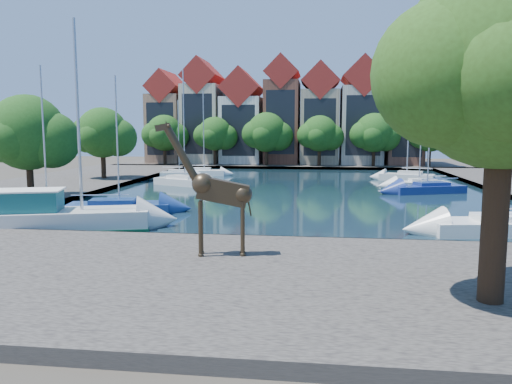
# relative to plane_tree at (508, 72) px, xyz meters

# --- Properties ---
(ground) EXTENTS (160.00, 160.00, 0.00)m
(ground) POSITION_rel_plane_tree_xyz_m (-7.62, 9.01, -7.67)
(ground) COLOR #38332B
(ground) RESTS_ON ground
(water_basin) EXTENTS (38.00, 50.00, 0.08)m
(water_basin) POSITION_rel_plane_tree_xyz_m (-7.62, 33.01, -7.63)
(water_basin) COLOR black
(water_basin) RESTS_ON ground
(near_quay) EXTENTS (50.00, 14.00, 0.50)m
(near_quay) POSITION_rel_plane_tree_xyz_m (-7.62, 2.01, -7.42)
(near_quay) COLOR #514D46
(near_quay) RESTS_ON ground
(far_quay) EXTENTS (60.00, 16.00, 0.50)m
(far_quay) POSITION_rel_plane_tree_xyz_m (-7.62, 65.01, -7.42)
(far_quay) COLOR #514D46
(far_quay) RESTS_ON ground
(left_quay) EXTENTS (14.00, 52.00, 0.50)m
(left_quay) POSITION_rel_plane_tree_xyz_m (-32.62, 33.01, -7.42)
(left_quay) COLOR #514D46
(left_quay) RESTS_ON ground
(plane_tree) EXTENTS (8.32, 6.40, 10.62)m
(plane_tree) POSITION_rel_plane_tree_xyz_m (0.00, 0.00, 0.00)
(plane_tree) COLOR #332114
(plane_tree) RESTS_ON near_quay
(townhouse_west_end) EXTENTS (5.44, 9.18, 14.93)m
(townhouse_west_end) POSITION_rel_plane_tree_xyz_m (-30.62, 64.99, -0.31)
(townhouse_west_end) COLOR #996E53
(townhouse_west_end) RESTS_ON far_quay
(townhouse_west_mid) EXTENTS (5.94, 9.18, 16.79)m
(townhouse_west_mid) POSITION_rel_plane_tree_xyz_m (-24.62, 64.99, 0.56)
(townhouse_west_mid) COLOR beige
(townhouse_west_mid) RESTS_ON far_quay
(townhouse_west_inner) EXTENTS (6.43, 9.18, 15.15)m
(townhouse_west_inner) POSITION_rel_plane_tree_xyz_m (-18.12, 64.99, -0.32)
(townhouse_west_inner) COLOR white
(townhouse_west_inner) RESTS_ON far_quay
(townhouse_center) EXTENTS (5.44, 9.18, 16.93)m
(townhouse_center) POSITION_rel_plane_tree_xyz_m (-11.62, 64.99, 0.69)
(townhouse_center) COLOR brown
(townhouse_center) RESTS_ON far_quay
(townhouse_east_inner) EXTENTS (5.94, 9.18, 15.79)m
(townhouse_east_inner) POSITION_rel_plane_tree_xyz_m (-5.62, 64.99, 0.06)
(townhouse_east_inner) COLOR tan
(townhouse_east_inner) RESTS_ON far_quay
(townhouse_east_mid) EXTENTS (6.43, 9.18, 16.65)m
(townhouse_east_mid) POSITION_rel_plane_tree_xyz_m (0.88, 64.99, 0.43)
(townhouse_east_mid) COLOR beige
(townhouse_east_mid) RESTS_ON far_quay
(townhouse_east_end) EXTENTS (5.44, 9.18, 14.43)m
(townhouse_east_end) POSITION_rel_plane_tree_xyz_m (7.38, 64.99, -0.56)
(townhouse_east_end) COLOR brown
(townhouse_east_end) RESTS_ON far_quay
(far_tree_far_west) EXTENTS (7.28, 5.60, 7.68)m
(far_tree_far_west) POSITION_rel_plane_tree_xyz_m (-29.51, 59.50, -2.49)
(far_tree_far_west) COLOR #332114
(far_tree_far_west) RESTS_ON far_quay
(far_tree_west) EXTENTS (6.76, 5.20, 7.36)m
(far_tree_west) POSITION_rel_plane_tree_xyz_m (-21.52, 59.50, -2.60)
(far_tree_west) COLOR #332114
(far_tree_west) RESTS_ON far_quay
(far_tree_mid_west) EXTENTS (7.80, 6.00, 8.00)m
(far_tree_mid_west) POSITION_rel_plane_tree_xyz_m (-13.51, 59.50, -2.38)
(far_tree_mid_west) COLOR #332114
(far_tree_mid_west) RESTS_ON far_quay
(far_tree_mid_east) EXTENTS (7.02, 5.40, 7.52)m
(far_tree_mid_east) POSITION_rel_plane_tree_xyz_m (-5.52, 59.50, -2.54)
(far_tree_mid_east) COLOR #332114
(far_tree_mid_east) RESTS_ON far_quay
(far_tree_east) EXTENTS (7.54, 5.80, 7.84)m
(far_tree_east) POSITION_rel_plane_tree_xyz_m (2.49, 59.50, -2.43)
(far_tree_east) COLOR #332114
(far_tree_east) RESTS_ON far_quay
(far_tree_far_east) EXTENTS (6.76, 5.20, 7.36)m
(far_tree_far_east) POSITION_rel_plane_tree_xyz_m (10.48, 59.50, -2.60)
(far_tree_far_east) COLOR #332114
(far_tree_far_east) RESTS_ON far_quay
(side_tree_left_near) EXTENTS (7.80, 6.00, 8.20)m
(side_tree_left_near) POSITION_rel_plane_tree_xyz_m (-28.51, 21.00, -2.18)
(side_tree_left_near) COLOR #332114
(side_tree_left_near) RESTS_ON left_quay
(side_tree_left_far) EXTENTS (7.28, 5.60, 7.88)m
(side_tree_left_far) POSITION_rel_plane_tree_xyz_m (-29.51, 37.00, -2.29)
(side_tree_left_far) COLOR #332114
(side_tree_left_far) RESTS_ON left_quay
(giraffe_statue) EXTENTS (4.01, 1.10, 5.73)m
(giraffe_statue) POSITION_rel_plane_tree_xyz_m (-10.03, 4.73, -4.35)
(giraffe_statue) COLOR #34281A
(giraffe_statue) RESTS_ON near_quay
(motorsailer) EXTENTS (10.50, 5.78, 12.13)m
(motorsailer) POSITION_rel_plane_tree_xyz_m (-20.94, 10.91, -6.65)
(motorsailer) COLOR silver
(motorsailer) RESTS_ON water_basin
(sailboat_left_a) EXTENTS (4.50, 1.64, 9.77)m
(sailboat_left_a) POSITION_rel_plane_tree_xyz_m (-22.62, 13.01, -7.07)
(sailboat_left_a) COLOR white
(sailboat_left_a) RESTS_ON water_basin
(sailboat_left_b) EXTENTS (7.44, 3.90, 9.56)m
(sailboat_left_b) POSITION_rel_plane_tree_xyz_m (-19.62, 17.20, -7.08)
(sailboat_left_b) COLOR navy
(sailboat_left_b) RESTS_ON water_basin
(sailboat_left_c) EXTENTS (7.08, 4.94, 11.96)m
(sailboat_left_c) POSITION_rel_plane_tree_xyz_m (-19.62, 34.61, -7.02)
(sailboat_left_c) COLOR silver
(sailboat_left_c) RESTS_ON water_basin
(sailboat_left_d) EXTENTS (4.62, 2.01, 9.38)m
(sailboat_left_d) POSITION_rel_plane_tree_xyz_m (-22.62, 43.03, -7.04)
(sailboat_left_d) COLOR white
(sailboat_left_d) RESTS_ON water_basin
(sailboat_left_e) EXTENTS (5.39, 2.29, 10.65)m
(sailboat_left_e) POSITION_rel_plane_tree_xyz_m (-20.17, 45.89, -7.02)
(sailboat_left_e) COLOR white
(sailboat_left_e) RESTS_ON water_basin
(sailboat_right_a) EXTENTS (7.79, 3.73, 12.09)m
(sailboat_right_a) POSITION_rel_plane_tree_xyz_m (4.38, 13.01, -6.99)
(sailboat_right_a) COLOR silver
(sailboat_right_a) RESTS_ON water_basin
(sailboat_right_b) EXTENTS (7.18, 4.55, 10.98)m
(sailboat_right_b) POSITION_rel_plane_tree_xyz_m (4.38, 31.36, -7.05)
(sailboat_right_b) COLOR navy
(sailboat_right_b) RESTS_ON water_basin
(sailboat_right_c) EXTENTS (6.02, 2.81, 9.22)m
(sailboat_right_c) POSITION_rel_plane_tree_xyz_m (4.38, 35.24, -7.08)
(sailboat_right_c) COLOR silver
(sailboat_right_c) RESTS_ON water_basin
(sailboat_right_d) EXTENTS (6.33, 3.92, 9.67)m
(sailboat_right_d) POSITION_rel_plane_tree_xyz_m (4.38, 42.43, -6.98)
(sailboat_right_d) COLOR silver
(sailboat_right_d) RESTS_ON water_basin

